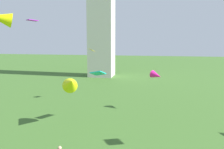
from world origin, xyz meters
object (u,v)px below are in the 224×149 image
at_px(kite_flying_5, 98,73).
at_px(kite_flying_6, 156,75).
at_px(kite_flying_4, 71,84).
at_px(kite_flying_0, 0,18).
at_px(kite_flying_3, 92,50).
at_px(kite_flying_10, 32,20).

bearing_deg(kite_flying_5, kite_flying_6, -40.43).
bearing_deg(kite_flying_4, kite_flying_0, 156.90).
xyz_separation_m(kite_flying_4, kite_flying_6, (8.32, 7.08, -0.07)).
bearing_deg(kite_flying_3, kite_flying_6, 85.77).
bearing_deg(kite_flying_0, kite_flying_10, 154.46).
bearing_deg(kite_flying_0, kite_flying_5, 66.00).
relative_size(kite_flying_5, kite_flying_10, 1.00).
bearing_deg(kite_flying_6, kite_flying_3, 109.36).
height_order(kite_flying_3, kite_flying_5, kite_flying_3).
xyz_separation_m(kite_flying_4, kite_flying_5, (2.23, 2.16, 0.75)).
bearing_deg(kite_flying_6, kite_flying_10, 117.73).
distance_m(kite_flying_0, kite_flying_4, 9.39).
distance_m(kite_flying_3, kite_flying_10, 9.92).
distance_m(kite_flying_3, kite_flying_4, 10.55).
bearing_deg(kite_flying_5, kite_flying_0, 115.94).
relative_size(kite_flying_3, kite_flying_10, 0.56).
bearing_deg(kite_flying_4, kite_flying_5, 18.04).
bearing_deg(kite_flying_3, kite_flying_0, -16.13).
relative_size(kite_flying_4, kite_flying_5, 1.68).
bearing_deg(kite_flying_5, kite_flying_3, 30.09).
bearing_deg(kite_flying_10, kite_flying_5, -89.17).
bearing_deg(kite_flying_0, kite_flying_4, 53.59).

